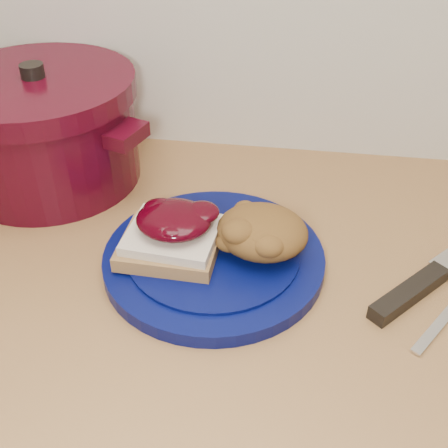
# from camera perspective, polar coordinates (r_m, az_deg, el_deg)

# --- Properties ---
(plate) EXTENTS (0.31, 0.31, 0.02)m
(plate) POSITION_cam_1_polar(r_m,az_deg,el_deg) (0.71, -1.04, -3.53)
(plate) COLOR #040A41
(plate) RESTS_ON wood_countertop
(sandwich) EXTENTS (0.12, 0.11, 0.06)m
(sandwich) POSITION_cam_1_polar(r_m,az_deg,el_deg) (0.69, -5.30, -0.93)
(sandwich) COLOR olive
(sandwich) RESTS_ON plate
(stuffing_mound) EXTENTS (0.13, 0.11, 0.06)m
(stuffing_mound) POSITION_cam_1_polar(r_m,az_deg,el_deg) (0.68, 3.90, -0.79)
(stuffing_mound) COLOR brown
(stuffing_mound) RESTS_ON plate
(chef_knife) EXTENTS (0.25, 0.26, 0.02)m
(chef_knife) POSITION_cam_1_polar(r_m,az_deg,el_deg) (0.73, 20.37, -5.04)
(chef_knife) COLOR black
(chef_knife) RESTS_ON wood_countertop
(butter_knife) EXTENTS (0.10, 0.13, 0.00)m
(butter_knife) POSITION_cam_1_polar(r_m,az_deg,el_deg) (0.69, 21.73, -8.54)
(butter_knife) COLOR silver
(butter_knife) RESTS_ON wood_countertop
(dutch_oven) EXTENTS (0.36, 0.36, 0.18)m
(dutch_oven) POSITION_cam_1_polar(r_m,az_deg,el_deg) (0.88, -17.77, 9.22)
(dutch_oven) COLOR #380511
(dutch_oven) RESTS_ON wood_countertop
(pepper_grinder) EXTENTS (0.07, 0.07, 0.13)m
(pepper_grinder) POSITION_cam_1_polar(r_m,az_deg,el_deg) (0.89, -13.72, 8.95)
(pepper_grinder) COLOR black
(pepper_grinder) RESTS_ON wood_countertop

